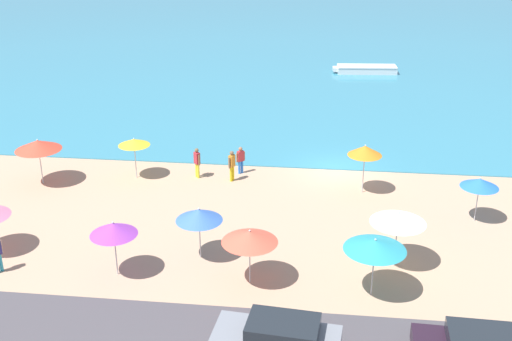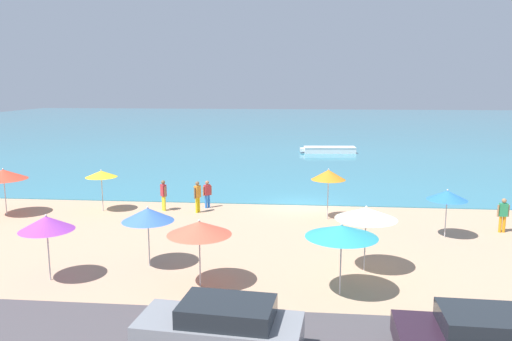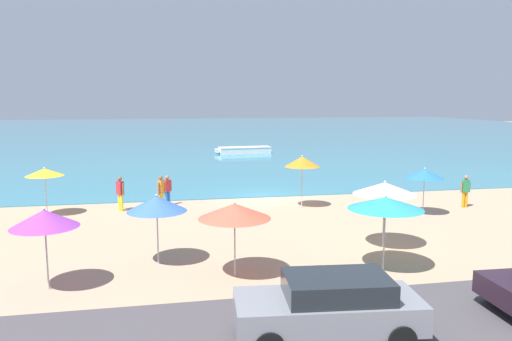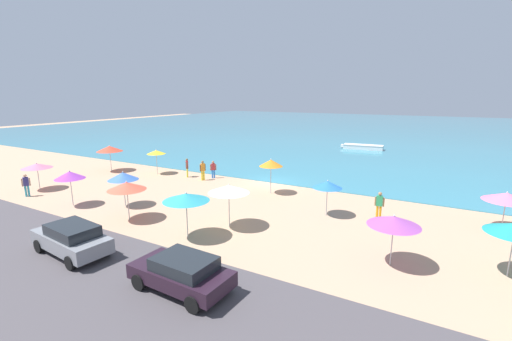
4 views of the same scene
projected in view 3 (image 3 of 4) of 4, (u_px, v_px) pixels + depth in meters
name	position (u px, v px, depth m)	size (l,w,h in m)	color
ground_plane	(264.00, 198.00, 28.15)	(160.00, 160.00, 0.00)	tan
sea	(195.00, 132.00, 81.57)	(150.00, 110.00, 0.05)	teal
beach_umbrella_0	(425.00, 174.00, 23.75)	(1.81, 1.81, 2.29)	#B2B2B7
beach_umbrella_1	(302.00, 162.00, 25.29)	(1.79, 1.79, 2.70)	#B2B2B7
beach_umbrella_2	(386.00, 203.00, 15.99)	(2.43, 2.43, 2.50)	#B2B2B7
beach_umbrella_3	(45.00, 172.00, 23.50)	(1.74, 1.74, 2.35)	#B2B2B7
beach_umbrella_8	(385.00, 188.00, 18.47)	(2.34, 2.34, 2.54)	#B2B2B7
beach_umbrella_10	(235.00, 211.00, 15.40)	(2.26, 2.26, 2.41)	#B2B2B7
beach_umbrella_11	(157.00, 204.00, 16.60)	(2.01, 2.01, 2.41)	#B2B2B7
beach_umbrella_12	(44.00, 219.00, 14.32)	(1.94, 1.94, 2.46)	#B2B2B7
bather_1	(167.00, 189.00, 25.96)	(0.46, 0.40, 1.59)	blue
bather_3	(161.00, 191.00, 24.83)	(0.36, 0.52, 1.75)	yellow
bather_4	(465.00, 189.00, 25.50)	(0.57, 0.25, 1.67)	orange
bather_5	(120.00, 192.00, 24.68)	(0.41, 0.45, 1.74)	yellow
parked_car_3	(330.00, 306.00, 11.43)	(4.40, 2.20, 1.49)	gray
skiff_nearshore	(244.00, 150.00, 50.36)	(5.68, 2.03, 0.64)	silver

